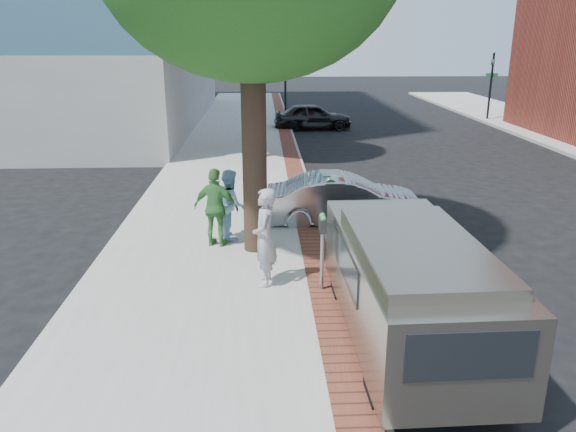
{
  "coord_description": "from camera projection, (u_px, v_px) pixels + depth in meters",
  "views": [
    {
      "loc": [
        -0.43,
        -9.8,
        4.65
      ],
      "look_at": [
        0.07,
        0.96,
        1.2
      ],
      "focal_mm": 35.0,
      "sensor_mm": 36.0,
      "label": 1
    }
  ],
  "objects": [
    {
      "name": "signal_far",
      "position": [
        491.0,
        81.0,
        31.55
      ],
      "size": [
        0.7,
        0.15,
        3.8
      ],
      "color": "black",
      "rests_on": "ground"
    },
    {
      "name": "sedan_silver",
      "position": [
        345.0,
        200.0,
        14.34
      ],
      "size": [
        4.01,
        1.45,
        1.31
      ],
      "primitive_type": "imported",
      "rotation": [
        0.0,
        0.0,
        1.55
      ],
      "color": "#ABADB2",
      "rests_on": "ground"
    },
    {
      "name": "bg_car",
      "position": [
        313.0,
        116.0,
        29.21
      ],
      "size": [
        4.08,
        1.79,
        1.37
      ],
      "primitive_type": "imported",
      "rotation": [
        0.0,
        0.0,
        1.61
      ],
      "color": "black",
      "rests_on": "ground"
    },
    {
      "name": "person_gray",
      "position": [
        265.0,
        237.0,
        10.43
      ],
      "size": [
        0.5,
        0.72,
        1.87
      ],
      "primitive_type": "imported",
      "rotation": [
        0.0,
        0.0,
        -1.65
      ],
      "color": "#A1A1A6",
      "rests_on": "sidewalk"
    },
    {
      "name": "brick_strip",
      "position": [
        297.0,
        181.0,
        18.35
      ],
      "size": [
        0.6,
        60.0,
        0.01
      ],
      "primitive_type": "cube",
      "color": "brown",
      "rests_on": "sidewalk"
    },
    {
      "name": "signal_near",
      "position": [
        285.0,
        82.0,
        31.04
      ],
      "size": [
        0.7,
        0.15,
        3.8
      ],
      "color": "black",
      "rests_on": "ground"
    },
    {
      "name": "person_green",
      "position": [
        216.0,
        208.0,
        12.43
      ],
      "size": [
        1.12,
        0.71,
        1.77
      ],
      "primitive_type": "imported",
      "rotation": [
        0.0,
        0.0,
        2.85
      ],
      "color": "#438A3F",
      "rests_on": "sidewalk"
    },
    {
      "name": "person_officer",
      "position": [
        230.0,
        204.0,
        12.96
      ],
      "size": [
        0.81,
        0.93,
        1.62
      ],
      "primitive_type": "imported",
      "rotation": [
        0.0,
        0.0,
        1.85
      ],
      "color": "#95CAE7",
      "rests_on": "sidewalk"
    },
    {
      "name": "van",
      "position": [
        406.0,
        280.0,
        8.78
      ],
      "size": [
        2.02,
        5.05,
        1.84
      ],
      "rotation": [
        0.0,
        0.0,
        0.02
      ],
      "color": "gray",
      "rests_on": "ground"
    },
    {
      "name": "parking_meter",
      "position": [
        322.0,
        236.0,
        10.14
      ],
      "size": [
        0.12,
        0.32,
        1.47
      ],
      "color": "gray",
      "rests_on": "sidewalk"
    },
    {
      "name": "ground",
      "position": [
        287.0,
        291.0,
        10.76
      ],
      "size": [
        120.0,
        120.0,
        0.0
      ],
      "primitive_type": "plane",
      "color": "black",
      "rests_on": "ground"
    },
    {
      "name": "tree_far",
      "position": [
        259.0,
        18.0,
        20.53
      ],
      "size": [
        4.8,
        4.8,
        7.14
      ],
      "color": "black",
      "rests_on": "sidewalk"
    },
    {
      "name": "curb",
      "position": [
        308.0,
        183.0,
        18.39
      ],
      "size": [
        0.1,
        60.0,
        0.15
      ],
      "primitive_type": "cube",
      "color": "gray",
      "rests_on": "ground"
    },
    {
      "name": "sidewalk",
      "position": [
        230.0,
        184.0,
        18.28
      ],
      "size": [
        5.0,
        60.0,
        0.15
      ],
      "primitive_type": "cube",
      "color": "#9E9991",
      "rests_on": "ground"
    },
    {
      "name": "office_base",
      "position": [
        30.0,
        88.0,
        30.5
      ],
      "size": [
        18.2,
        22.2,
        4.0
      ],
      "primitive_type": "cube",
      "color": "gray",
      "rests_on": "ground"
    }
  ]
}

